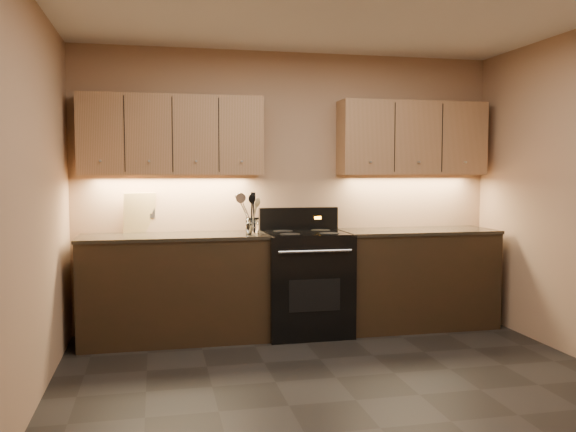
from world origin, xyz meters
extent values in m
plane|color=black|center=(0.00, 0.00, 0.00)|extent=(4.00, 4.00, 0.00)
cube|color=tan|center=(0.00, 2.00, 1.30)|extent=(4.00, 0.04, 2.60)
cube|color=tan|center=(-2.00, 0.00, 1.30)|extent=(0.04, 4.00, 2.60)
cube|color=black|center=(-1.10, 1.70, 0.45)|extent=(1.60, 0.60, 0.90)
cube|color=#352D22|center=(-1.10, 1.70, 0.92)|extent=(1.62, 0.62, 0.03)
cube|color=black|center=(1.18, 1.70, 0.45)|extent=(1.44, 0.60, 0.90)
cube|color=#352D22|center=(1.18, 1.70, 0.92)|extent=(1.46, 0.62, 0.03)
cube|color=black|center=(0.08, 1.68, 0.46)|extent=(0.76, 0.65, 0.92)
cube|color=black|center=(0.08, 1.68, 0.93)|extent=(0.70, 0.60, 0.01)
cube|color=black|center=(0.08, 1.96, 1.03)|extent=(0.76, 0.07, 0.22)
cube|color=orange|center=(0.26, 1.92, 1.04)|extent=(0.06, 0.00, 0.03)
cylinder|color=silver|center=(0.08, 1.34, 0.80)|extent=(0.65, 0.02, 0.02)
cube|color=black|center=(0.08, 1.35, 0.41)|extent=(0.46, 0.00, 0.28)
cylinder|color=black|center=(-0.10, 1.53, 0.93)|extent=(0.18, 0.18, 0.00)
cylinder|color=black|center=(0.26, 1.53, 0.93)|extent=(0.18, 0.18, 0.00)
cylinder|color=black|center=(-0.10, 1.82, 0.93)|extent=(0.18, 0.18, 0.00)
cylinder|color=black|center=(0.26, 1.82, 0.93)|extent=(0.18, 0.18, 0.00)
cube|color=#AA7A55|center=(-1.10, 1.85, 1.80)|extent=(1.60, 0.30, 0.70)
cube|color=#AA7A55|center=(1.18, 1.85, 1.80)|extent=(1.44, 0.30, 0.70)
cube|color=#B2B5BA|center=(-1.30, 1.99, 1.12)|extent=(0.08, 0.01, 0.12)
cylinder|color=white|center=(-0.42, 1.61, 1.00)|extent=(0.14, 0.14, 0.15)
cylinder|color=white|center=(-0.42, 1.61, 0.94)|extent=(0.11, 0.11, 0.02)
cube|color=tan|center=(-1.39, 1.96, 1.11)|extent=(0.30, 0.15, 0.36)
camera|label=1|loc=(-1.25, -3.67, 1.48)|focal=38.00mm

